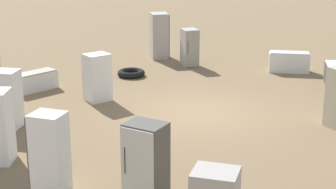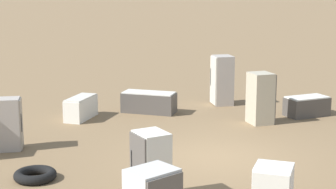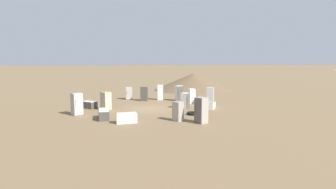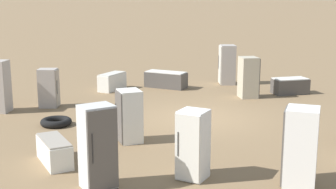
{
  "view_description": "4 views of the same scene",
  "coord_description": "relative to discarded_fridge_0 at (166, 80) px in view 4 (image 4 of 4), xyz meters",
  "views": [
    {
      "loc": [
        -2.84,
        15.51,
        5.42
      ],
      "look_at": [
        0.59,
        1.48,
        0.98
      ],
      "focal_mm": 60.0,
      "sensor_mm": 36.0,
      "label": 1
    },
    {
      "loc": [
        13.69,
        4.05,
        4.59
      ],
      "look_at": [
        -0.03,
        -1.44,
        1.59
      ],
      "focal_mm": 60.0,
      "sensor_mm": 36.0,
      "label": 2
    },
    {
      "loc": [
        -3.08,
        -24.45,
        4.34
      ],
      "look_at": [
        1.5,
        -1.46,
        1.51
      ],
      "focal_mm": 28.0,
      "sensor_mm": 36.0,
      "label": 3
    },
    {
      "loc": [
        13.85,
        7.16,
        4.11
      ],
      "look_at": [
        0.41,
        -0.96,
        0.79
      ],
      "focal_mm": 50.0,
      "sensor_mm": 36.0,
      "label": 4
    }
  ],
  "objects": [
    {
      "name": "discarded_fridge_7",
      "position": [
        9.89,
        2.76,
        -0.05
      ],
      "size": [
        1.25,
        1.56,
        0.63
      ],
      "rotation": [
        0.0,
        0.0,
        2.6
      ],
      "color": "silver",
      "rests_on": "ground_plane"
    },
    {
      "name": "discarded_fridge_0",
      "position": [
        0.0,
        0.0,
        0.0
      ],
      "size": [
        0.89,
        1.94,
        0.74
      ],
      "rotation": [
        0.0,
        0.0,
        3.22
      ],
      "color": "#4C4742",
      "rests_on": "ground_plane"
    },
    {
      "name": "discarded_fridge_3",
      "position": [
        -2.25,
        2.02,
        0.56
      ],
      "size": [
        1.05,
        1.03,
        1.85
      ],
      "rotation": [
        0.0,
        0.0,
        3.72
      ],
      "color": "#A89E93",
      "rests_on": "ground_plane"
    },
    {
      "name": "ground_plane",
      "position": [
        4.08,
        3.79,
        -0.37
      ],
      "size": [
        1000.0,
        1000.0,
        0.0
      ],
      "primitive_type": "plane",
      "color": "brown"
    },
    {
      "name": "scrap_tire",
      "position": [
        7.3,
        0.28,
        -0.25
      ],
      "size": [
        1.01,
        1.01,
        0.23
      ],
      "color": "black",
      "rests_on": "ground_plane"
    },
    {
      "name": "discarded_fridge_10",
      "position": [
        7.45,
        3.32,
        0.39
      ],
      "size": [
        0.95,
        0.96,
        1.51
      ],
      "rotation": [
        0.0,
        0.0,
        4.03
      ],
      "color": "silver",
      "rests_on": "ground_plane"
    },
    {
      "name": "discarded_fridge_8",
      "position": [
        8.96,
        6.18,
        0.43
      ],
      "size": [
        0.69,
        0.65,
        1.6
      ],
      "rotation": [
        0.0,
        0.0,
        4.77
      ],
      "color": "white",
      "rests_on": "ground_plane"
    },
    {
      "name": "discarded_fridge_1",
      "position": [
        8.07,
        8.37,
        0.51
      ],
      "size": [
        0.89,
        0.86,
        1.75
      ],
      "rotation": [
        0.0,
        0.0,
        3.35
      ],
      "color": "white",
      "rests_on": "ground_plane"
    },
    {
      "name": "discarded_fridge_12",
      "position": [
        0.05,
        4.01,
        0.47
      ],
      "size": [
        1.03,
        1.03,
        1.68
      ],
      "rotation": [
        0.0,
        0.0,
        0.7
      ],
      "color": "#B2A88E",
      "rests_on": "ground_plane"
    },
    {
      "name": "discarded_fridge_13",
      "position": [
        -1.59,
        5.27,
        -0.03
      ],
      "size": [
        1.6,
        1.59,
        0.68
      ],
      "rotation": [
        0.0,
        0.0,
        0.8
      ],
      "color": "#4C4742",
      "rests_on": "ground_plane"
    },
    {
      "name": "discarded_fridge_4",
      "position": [
        1.7,
        -1.77,
        0.01
      ],
      "size": [
        1.53,
        0.72,
        0.76
      ],
      "rotation": [
        0.0,
        0.0,
        1.66
      ],
      "color": "silver",
      "rests_on": "ground_plane"
    },
    {
      "name": "discarded_fridge_14",
      "position": [
        10.49,
        4.67,
        0.55
      ],
      "size": [
        0.89,
        0.85,
        1.84
      ],
      "rotation": [
        0.0,
        0.0,
        5.81
      ],
      "color": "silver",
      "rests_on": "ground_plane"
    },
    {
      "name": "discarded_fridge_2",
      "position": [
        5.53,
        -1.78,
        0.36
      ],
      "size": [
        0.84,
        0.89,
        1.45
      ],
      "rotation": [
        0.0,
        0.0,
        0.54
      ],
      "color": "#A89E93",
      "rests_on": "ground_plane"
    }
  ]
}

